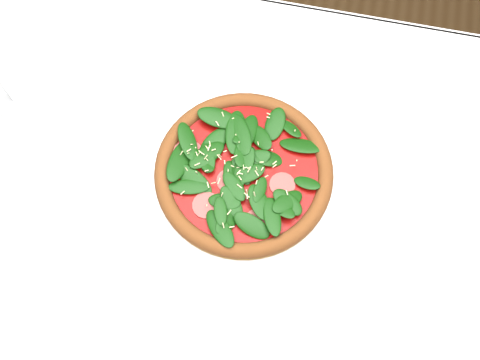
# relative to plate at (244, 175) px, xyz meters

# --- Properties ---
(ground) EXTENTS (6.00, 6.00, 0.00)m
(ground) POSITION_rel_plate_xyz_m (0.02, -0.03, -0.76)
(ground) COLOR brown
(ground) RESTS_ON ground
(dining_table) EXTENTS (1.21, 0.81, 0.75)m
(dining_table) POSITION_rel_plate_xyz_m (0.02, -0.03, -0.11)
(dining_table) COLOR silver
(dining_table) RESTS_ON ground
(plate) EXTENTS (0.34, 0.34, 0.01)m
(plate) POSITION_rel_plate_xyz_m (0.00, 0.00, 0.00)
(plate) COLOR silver
(plate) RESTS_ON dining_table
(pizza) EXTENTS (0.33, 0.33, 0.04)m
(pizza) POSITION_rel_plate_xyz_m (0.00, 0.00, 0.02)
(pizza) COLOR #A16E27
(pizza) RESTS_ON plate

